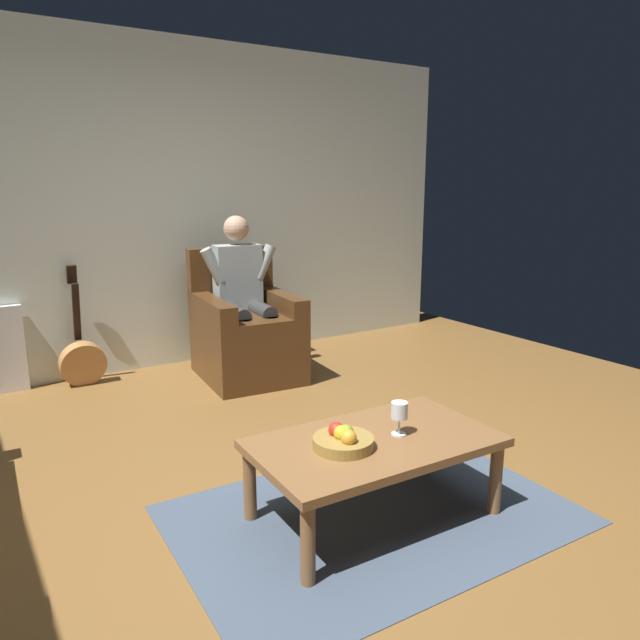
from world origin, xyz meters
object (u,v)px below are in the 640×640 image
person_seated (243,292)px  coffee_table (375,449)px  wine_glass_near (399,412)px  guitar (82,359)px  armchair (246,334)px  fruit_bowl (343,440)px

person_seated → coffee_table: person_seated is taller
wine_glass_near → coffee_table: bearing=-9.9°
person_seated → guitar: size_ratio=1.38×
armchair → person_seated: size_ratio=0.79×
armchair → guitar: bearing=-17.3°
guitar → coffee_table: bearing=105.2°
armchair → fruit_bowl: bearing=80.4°
armchair → fruit_bowl: armchair is taller
fruit_bowl → person_seated: bearing=-105.1°
armchair → person_seated: bearing=-90.0°
armchair → wine_glass_near: 2.25m
person_seated → fruit_bowl: bearing=80.5°
guitar → wine_glass_near: (-0.85, 2.71, 0.29)m
coffee_table → wine_glass_near: size_ratio=7.17×
guitar → wine_glass_near: 2.86m
guitar → wine_glass_near: bearing=107.5°
armchair → guitar: armchair is taller
person_seated → fruit_bowl: (0.60, 2.23, -0.26)m
armchair → wine_glass_near: armchair is taller
coffee_table → armchair: bearing=-100.8°
coffee_table → person_seated: bearing=-100.8°
guitar → fruit_bowl: (-0.55, 2.69, 0.22)m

